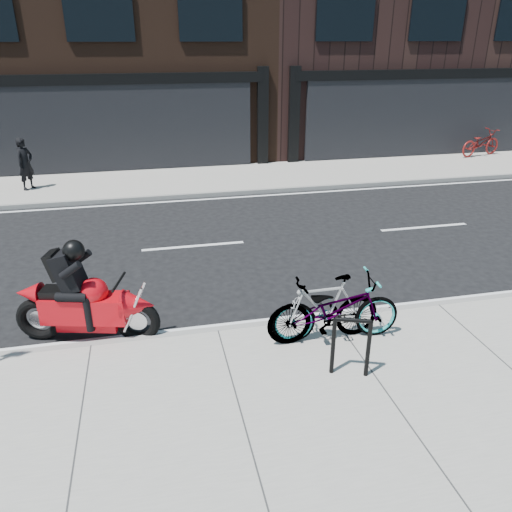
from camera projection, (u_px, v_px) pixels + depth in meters
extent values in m
plane|color=black|center=(204.00, 284.00, 10.00)|extent=(120.00, 120.00, 0.00)
cube|color=gray|center=(258.00, 479.00, 5.50)|extent=(60.00, 6.00, 0.13)
cube|color=gray|center=(176.00, 181.00, 16.90)|extent=(60.00, 3.50, 0.13)
cylinder|color=black|center=(333.00, 346.00, 6.97)|extent=(0.06, 0.06, 0.88)
cylinder|color=black|center=(368.00, 349.00, 6.91)|extent=(0.06, 0.06, 0.88)
cylinder|color=black|center=(353.00, 320.00, 6.76)|extent=(0.48, 0.23, 0.06)
imported|color=gray|center=(336.00, 308.00, 7.76)|extent=(2.07, 0.84, 1.07)
imported|color=gray|center=(324.00, 309.00, 7.71)|extent=(1.83, 0.55, 1.09)
torus|color=black|center=(138.00, 321.00, 7.99)|extent=(0.76, 0.34, 0.74)
torus|color=black|center=(39.00, 319.00, 8.04)|extent=(0.76, 0.34, 0.74)
cube|color=#BE0811|center=(86.00, 308.00, 7.93)|extent=(1.42, 0.75, 0.43)
cone|color=#BE0811|center=(139.00, 305.00, 7.87)|extent=(0.61, 0.61, 0.50)
sphere|color=#BE0811|center=(94.00, 292.00, 7.80)|extent=(0.45, 0.45, 0.45)
cube|color=black|center=(62.00, 292.00, 7.83)|extent=(0.68, 0.46, 0.14)
cylinder|color=silver|center=(55.00, 314.00, 8.23)|extent=(0.63, 0.25, 0.10)
cube|color=black|center=(68.00, 271.00, 7.67)|extent=(0.53, 0.50, 0.66)
cube|color=black|center=(56.00, 265.00, 7.64)|extent=(0.34, 0.39, 0.45)
sphere|color=black|center=(74.00, 250.00, 7.53)|extent=(0.33, 0.33, 0.33)
imported|color=black|center=(25.00, 164.00, 15.47)|extent=(0.65, 0.70, 1.60)
imported|color=maroon|center=(481.00, 143.00, 20.01)|extent=(2.10, 1.17, 1.04)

